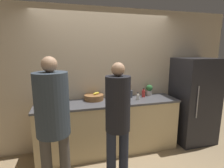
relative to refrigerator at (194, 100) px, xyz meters
The scene contains 13 objects.
ground_plane 1.97m from the refrigerator, behind, with size 14.00×14.00×0.00m, color #9E8460.
wall_back 1.85m from the refrigerator, 168.22° to the left, with size 5.20×0.06×2.60m.
counter 1.79m from the refrigerator, behind, with size 2.53×0.63×0.95m.
refrigerator is the anchor object (origin of this frame).
person_left 2.77m from the refrigerator, 163.78° to the right, with size 0.40×0.40×1.78m.
person_center 2.02m from the refrigerator, 156.80° to the right, with size 0.32×0.32×1.70m.
fruit_bowl 2.01m from the refrigerator, behind, with size 0.35×0.35×0.14m.
utensil_crock 1.32m from the refrigerator, behind, with size 0.09×0.09×0.24m.
bottle_green 2.72m from the refrigerator, behind, with size 0.05×0.05×0.24m.
bottle_clear 1.24m from the refrigerator, behind, with size 0.05×0.05×0.14m.
bottle_red 1.06m from the refrigerator, behind, with size 0.06×0.06×0.18m.
cup_black 1.77m from the refrigerator, behind, with size 0.08×0.08×0.10m.
potted_plant 0.93m from the refrigerator, 164.58° to the left, with size 0.13×0.13×0.22m.
Camera 1 is at (-0.74, -2.55, 1.85)m, focal length 28.00 mm.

